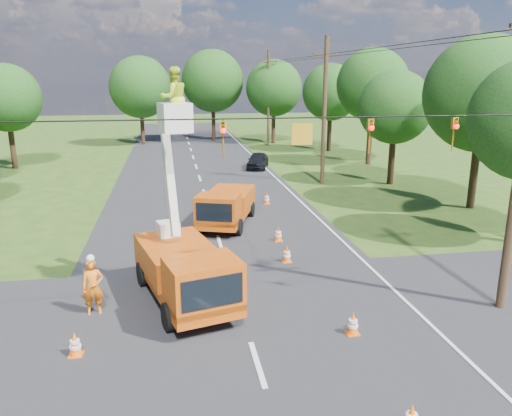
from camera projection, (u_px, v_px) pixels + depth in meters
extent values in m
plane|color=#2A4A16|center=(204.00, 194.00, 32.25)|extent=(140.00, 140.00, 0.00)
cube|color=black|center=(204.00, 194.00, 32.25)|extent=(12.00, 100.00, 0.06)
cube|color=black|center=(246.00, 329.00, 15.11)|extent=(56.00, 10.00, 0.07)
cube|color=silver|center=(289.00, 191.00, 33.16)|extent=(0.12, 90.00, 0.02)
cube|color=#C5540D|center=(184.00, 281.00, 16.85)|extent=(3.54, 6.15, 0.44)
cube|color=#C5540D|center=(203.00, 283.00, 14.82)|extent=(2.48, 2.13, 1.45)
cube|color=black|center=(212.00, 292.00, 14.09)|extent=(1.79, 0.52, 0.92)
cube|color=#C5540D|center=(177.00, 257.00, 17.37)|extent=(3.11, 4.04, 0.97)
cylinder|color=black|center=(169.00, 317.00, 14.89)|extent=(0.53, 0.94, 0.89)
cylinder|color=black|center=(232.00, 305.00, 15.70)|extent=(0.53, 0.94, 0.89)
cylinder|color=black|center=(143.00, 274.00, 18.12)|extent=(0.53, 0.94, 0.89)
cylinder|color=black|center=(196.00, 265.00, 18.94)|extent=(0.53, 0.94, 0.89)
cube|color=silver|center=(168.00, 229.00, 18.12)|extent=(0.89, 0.89, 0.53)
cube|color=silver|center=(169.00, 174.00, 17.10)|extent=(0.59, 1.32, 4.19)
cube|color=silver|center=(175.00, 118.00, 15.70)|extent=(1.12, 1.12, 0.92)
imported|color=#C6E526|center=(174.00, 98.00, 15.54)|extent=(1.12, 1.00, 1.89)
cube|color=#C5540D|center=(227.00, 213.00, 25.50)|extent=(3.62, 5.71, 0.40)
cube|color=#C5540D|center=(218.00, 209.00, 23.49)|extent=(2.36, 2.08, 1.34)
cube|color=black|center=(214.00, 212.00, 22.75)|extent=(1.62, 0.61, 0.85)
cube|color=#C5540D|center=(230.00, 199.00, 26.03)|extent=(3.07, 3.81, 0.89)
cylinder|color=black|center=(201.00, 226.00, 24.09)|extent=(0.54, 0.87, 0.82)
cylinder|color=black|center=(239.00, 227.00, 23.79)|extent=(0.54, 0.87, 0.82)
cylinder|color=black|center=(217.00, 208.00, 27.32)|extent=(0.54, 0.87, 0.82)
cylinder|color=black|center=(251.00, 209.00, 27.02)|extent=(0.54, 0.87, 0.82)
imported|color=orange|center=(93.00, 287.00, 15.79)|extent=(0.74, 0.53, 1.89)
imported|color=black|center=(258.00, 160.00, 41.06)|extent=(2.59, 4.10, 1.30)
cylinder|color=white|center=(412.00, 416.00, 10.59)|extent=(0.26, 0.26, 0.09)
cone|color=#FF610D|center=(287.00, 254.00, 20.37)|extent=(0.36, 0.36, 0.70)
cube|color=#FF610D|center=(287.00, 261.00, 20.46)|extent=(0.38, 0.38, 0.04)
cylinder|color=white|center=(287.00, 252.00, 20.36)|extent=(0.26, 0.26, 0.09)
cylinder|color=white|center=(287.00, 256.00, 20.39)|extent=(0.31, 0.31, 0.09)
cone|color=#FF610D|center=(278.00, 234.00, 22.96)|extent=(0.36, 0.36, 0.70)
cube|color=#FF610D|center=(278.00, 241.00, 23.05)|extent=(0.38, 0.38, 0.04)
cylinder|color=white|center=(278.00, 232.00, 22.94)|extent=(0.26, 0.26, 0.09)
cylinder|color=white|center=(278.00, 235.00, 22.98)|extent=(0.31, 0.31, 0.09)
cone|color=#FF610D|center=(75.00, 344.00, 13.55)|extent=(0.36, 0.36, 0.70)
cube|color=#FF610D|center=(76.00, 355.00, 13.63)|extent=(0.38, 0.38, 0.04)
cylinder|color=white|center=(75.00, 342.00, 13.53)|extent=(0.26, 0.26, 0.09)
cylinder|color=white|center=(75.00, 346.00, 13.57)|extent=(0.31, 0.31, 0.09)
cone|color=#FF610D|center=(267.00, 198.00, 29.64)|extent=(0.36, 0.36, 0.70)
cube|color=#FF610D|center=(267.00, 203.00, 29.73)|extent=(0.38, 0.38, 0.04)
cylinder|color=white|center=(267.00, 197.00, 29.62)|extent=(0.26, 0.26, 0.09)
cylinder|color=white|center=(267.00, 199.00, 29.66)|extent=(0.31, 0.31, 0.09)
cone|color=#FF610D|center=(353.00, 323.00, 14.67)|extent=(0.36, 0.36, 0.70)
cube|color=#FF610D|center=(352.00, 333.00, 14.76)|extent=(0.38, 0.38, 0.04)
cylinder|color=white|center=(353.00, 321.00, 14.66)|extent=(0.26, 0.26, 0.09)
cylinder|color=white|center=(353.00, 326.00, 14.70)|extent=(0.31, 0.31, 0.09)
cylinder|color=#4C3823|center=(324.00, 112.00, 34.25)|extent=(0.30, 0.30, 10.00)
cube|color=#4C3823|center=(326.00, 54.00, 33.28)|extent=(1.80, 0.12, 0.12)
cylinder|color=#4C3823|center=(268.00, 99.00, 53.30)|extent=(0.30, 0.30, 10.00)
cube|color=#4C3823|center=(269.00, 62.00, 52.32)|extent=(1.80, 0.12, 0.12)
cylinder|color=black|center=(227.00, 119.00, 13.40)|extent=(18.00, 0.04, 0.04)
cube|color=#C18A17|center=(302.00, 134.00, 13.86)|extent=(0.60, 0.05, 0.60)
imported|color=#C18A17|center=(223.00, 139.00, 13.53)|extent=(0.16, 0.20, 1.00)
sphere|color=#FF0C0C|center=(224.00, 131.00, 13.35)|extent=(0.14, 0.14, 0.14)
imported|color=#C18A17|center=(370.00, 136.00, 14.21)|extent=(0.16, 0.20, 1.00)
sphere|color=#FF0C0C|center=(372.00, 128.00, 14.03)|extent=(0.14, 0.14, 0.14)
imported|color=#C18A17|center=(454.00, 135.00, 14.64)|extent=(0.16, 0.20, 1.00)
sphere|color=#FF0C0C|center=(457.00, 126.00, 14.46)|extent=(0.14, 0.14, 0.14)
cylinder|color=#382616|center=(12.00, 144.00, 40.74)|extent=(0.44, 0.44, 4.05)
sphere|color=#103D16|center=(6.00, 98.00, 39.80)|extent=(5.40, 5.40, 5.40)
cylinder|color=#382616|center=(474.00, 169.00, 28.39)|extent=(0.44, 0.44, 4.58)
sphere|color=#103D16|center=(483.00, 94.00, 27.32)|extent=(6.40, 6.40, 6.40)
cylinder|color=#382616|center=(392.00, 157.00, 34.87)|extent=(0.44, 0.44, 3.78)
sphere|color=#103D16|center=(395.00, 107.00, 33.98)|extent=(5.00, 5.00, 5.00)
cylinder|color=#382616|center=(370.00, 136.00, 42.62)|extent=(0.44, 0.44, 4.75)
sphere|color=#103D16|center=(373.00, 84.00, 41.51)|extent=(6.00, 6.00, 6.00)
cylinder|color=#382616|center=(329.00, 130.00, 50.16)|extent=(0.44, 0.44, 4.14)
sphere|color=#103D16|center=(331.00, 92.00, 49.19)|extent=(5.60, 5.60, 5.60)
cylinder|color=#382616|center=(142.00, 125.00, 54.68)|extent=(0.44, 0.44, 4.40)
sphere|color=#103D16|center=(140.00, 87.00, 53.65)|extent=(6.60, 6.60, 6.60)
cylinder|color=#382616|center=(213.00, 120.00, 57.83)|extent=(0.44, 0.44, 4.84)
sphere|color=#103D16|center=(213.00, 81.00, 56.70)|extent=(7.00, 7.00, 7.00)
cylinder|color=#382616|center=(273.00, 124.00, 56.10)|extent=(0.44, 0.44, 4.31)
sphere|color=#103D16|center=(274.00, 88.00, 55.09)|extent=(6.20, 6.20, 6.20)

